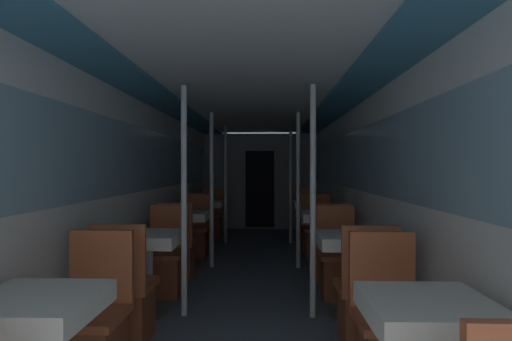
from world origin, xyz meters
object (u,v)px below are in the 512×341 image
chair_left_far_1 (165,267)px  chair_left_near_3 (202,231)px  dining_table_left_0 (35,320)px  support_pole_left_1 (184,201)px  chair_right_near_2 (329,256)px  chair_right_far_1 (338,268)px  support_pole_right_2 (298,190)px  dining_table_left_1 (148,246)px  dining_table_right_2 (323,221)px  chair_right_far_3 (306,222)px  chair_left_near_2 (178,255)px  support_pole_left_2 (212,190)px  chair_left_far_0 (91,339)px  support_pole_right_3 (291,184)px  chair_left_far_3 (212,222)px  support_pole_left_3 (226,184)px  dining_table_right_3 (309,208)px  dining_table_left_3 (207,207)px  chair_left_far_2 (195,238)px  chair_right_near_1 (365,308)px  dining_table_left_2 (188,220)px  chair_left_near_1 (126,305)px  chair_right_far_2 (317,238)px  dining_table_right_0 (429,325)px  support_pole_right_1 (313,201)px  chair_right_near_3 (313,232)px  dining_table_right_1 (349,247)px

chair_left_far_1 → chair_left_near_3: (0.00, 2.40, 0.00)m
dining_table_left_0 → support_pole_left_1: size_ratio=0.36×
chair_left_near_3 → chair_right_near_2: bearing=-44.1°
chair_right_far_1 → support_pole_right_2: bearing=-74.5°
dining_table_left_1 → dining_table_right_2: same height
chair_right_far_3 → dining_table_right_2: bearing=90.0°
chair_left_near_2 → support_pole_left_2: size_ratio=0.45×
chair_left_far_0 → chair_right_far_3: size_ratio=1.00×
chair_left_far_0 → support_pole_right_3: bearing=-107.6°
support_pole_left_2 → chair_right_near_2: support_pole_left_2 is taller
chair_left_far_3 → support_pole_left_3: bearing=119.4°
dining_table_right_3 → chair_right_far_3: size_ratio=0.80×
chair_right_near_2 → support_pole_right_3: support_pole_right_3 is taller
dining_table_left_1 → dining_table_left_3: (0.00, 3.59, 0.00)m
chair_left_far_2 → chair_right_near_1: (1.85, -2.98, 0.00)m
dining_table_left_3 → support_pole_right_3: 1.58m
dining_table_left_2 → chair_left_near_1: bearing=-90.0°
chair_left_far_2 → support_pole_right_2: support_pole_right_2 is taller
support_pole_left_3 → chair_right_far_2: bearing=-38.4°
dining_table_right_0 → support_pole_right_3: support_pole_right_3 is taller
chair_right_far_2 → support_pole_right_3: 1.46m
dining_table_left_2 → dining_table_right_0: size_ratio=1.00×
chair_left_far_1 → support_pole_right_1: bearing=158.7°
support_pole_right_2 → dining_table_right_3: support_pole_right_2 is taller
support_pole_left_1 → chair_left_far_3: 4.26m
dining_table_left_3 → chair_right_far_1: bearing=-58.3°
support_pole_right_3 → dining_table_left_0: bearing=-105.8°
chair_right_near_2 → chair_right_near_3: (0.00, 1.79, 0.00)m
chair_left_near_2 → chair_right_near_3: bearing=44.1°
chair_left_far_3 → support_pole_right_2: (1.52, -2.38, 0.77)m
chair_right_far_3 → dining_table_right_3: bearing=90.0°
dining_table_left_1 → dining_table_right_1: bearing=0.0°
chair_left_near_3 → chair_right_near_3: 1.85m
chair_left_near_1 → support_pole_left_1: support_pole_left_1 is taller
chair_left_near_2 → chair_left_far_3: 2.98m
chair_left_far_2 → dining_table_right_0: bearing=113.9°
dining_table_left_2 → chair_left_far_2: size_ratio=0.80×
dining_table_right_3 → chair_left_far_2: bearing=-147.0°
dining_table_left_2 → support_pole_right_3: support_pole_right_3 is taller
dining_table_left_2 → chair_left_near_2: chair_left_near_2 is taller
chair_left_near_2 → chair_right_far_2: (1.85, 1.18, 0.00)m
support_pole_right_2 → dining_table_right_3: 1.87m
support_pole_left_1 → chair_right_near_1: bearing=-21.3°
dining_table_left_2 → dining_table_right_0: (1.85, -3.59, 0.00)m
dining_table_right_1 → dining_table_left_0: bearing=-135.9°
dining_table_left_1 → support_pole_left_1: bearing=0.0°
chair_left_near_3 → support_pole_right_3: 1.80m
support_pole_left_1 → support_pole_right_1: (1.19, 0.00, 0.00)m
dining_table_right_3 → support_pole_right_3: bearing=180.0°
chair_right_far_2 → chair_right_far_3: 1.79m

